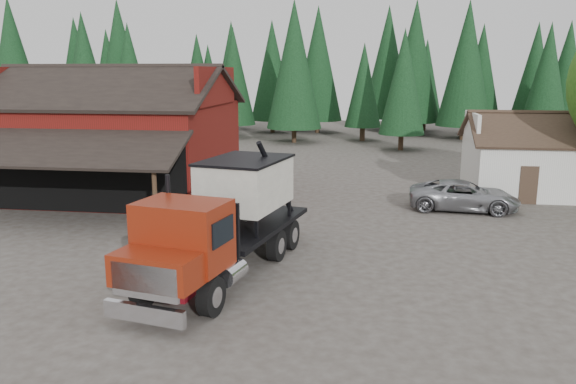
# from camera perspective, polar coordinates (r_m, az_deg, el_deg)

# --- Properties ---
(ground) EXTENTS (120.00, 120.00, 0.00)m
(ground) POSITION_cam_1_polar(r_m,az_deg,el_deg) (21.28, -1.02, -6.35)
(ground) COLOR #423B34
(ground) RESTS_ON ground
(red_barn) EXTENTS (12.80, 13.63, 7.18)m
(red_barn) POSITION_cam_1_polar(r_m,az_deg,el_deg) (33.31, -17.21, 4.60)
(red_barn) COLOR maroon
(red_barn) RESTS_ON ground
(farmhouse) EXTENTS (8.60, 6.42, 4.65)m
(farmhouse) POSITION_cam_1_polar(r_m,az_deg,el_deg) (34.69, 24.50, 2.61)
(farmhouse) COLOR silver
(farmhouse) RESTS_ON ground
(conifer_backdrop) EXTENTS (76.00, 16.00, 16.00)m
(conifer_backdrop) POSITION_cam_1_polar(r_m,az_deg,el_deg) (62.37, 5.28, 5.87)
(conifer_backdrop) COLOR black
(conifer_backdrop) RESTS_ON ground
(near_pine_a) EXTENTS (4.40, 4.40, 11.40)m
(near_pine_a) POSITION_cam_1_polar(r_m,az_deg,el_deg) (54.18, -19.89, 11.05)
(near_pine_a) COLOR #382619
(near_pine_a) RESTS_ON ground
(near_pine_b) EXTENTS (3.96, 3.96, 10.40)m
(near_pine_b) POSITION_cam_1_polar(r_m,az_deg,el_deg) (49.99, 11.64, 10.90)
(near_pine_b) COLOR #382619
(near_pine_b) RESTS_ON ground
(near_pine_d) EXTENTS (5.28, 5.28, 13.40)m
(near_pine_d) POSITION_cam_1_polar(r_m,az_deg,el_deg) (54.41, 0.64, 12.81)
(near_pine_d) COLOR #382619
(near_pine_d) RESTS_ON ground
(feed_truck) EXTENTS (4.46, 9.90, 4.32)m
(feed_truck) POSITION_cam_1_polar(r_m,az_deg,el_deg) (18.83, -6.37, -2.48)
(feed_truck) COLOR black
(feed_truck) RESTS_ON ground
(silver_car) EXTENTS (5.51, 2.92, 1.47)m
(silver_car) POSITION_cam_1_polar(r_m,az_deg,el_deg) (29.12, 17.44, -0.35)
(silver_car) COLOR #96979D
(silver_car) RESTS_ON ground
(equip_box) EXTENTS (0.84, 1.18, 0.60)m
(equip_box) POSITION_cam_1_polar(r_m,az_deg,el_deg) (17.69, -10.72, -9.46)
(equip_box) COLOR maroon
(equip_box) RESTS_ON ground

